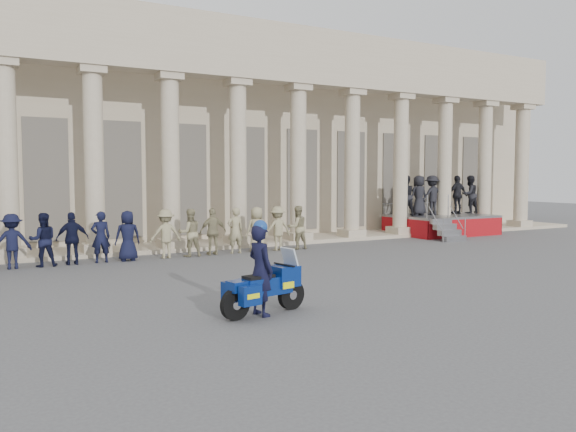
# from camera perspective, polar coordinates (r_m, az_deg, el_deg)

# --- Properties ---
(ground) EXTENTS (90.00, 90.00, 0.00)m
(ground) POSITION_cam_1_polar(r_m,az_deg,el_deg) (13.82, 3.18, -7.13)
(ground) COLOR #4A4A4D
(ground) RESTS_ON ground
(building) EXTENTS (40.00, 12.50, 9.00)m
(building) POSITION_cam_1_polar(r_m,az_deg,el_deg) (27.31, -13.30, 7.79)
(building) COLOR tan
(building) RESTS_ON ground
(officer_rank) EXTENTS (15.92, 0.61, 1.60)m
(officer_rank) POSITION_cam_1_polar(r_m,az_deg,el_deg) (18.27, -19.93, -2.10)
(officer_rank) COLOR black
(officer_rank) RESTS_ON ground
(reviewing_stand) EXTENTS (4.89, 4.22, 2.73)m
(reviewing_stand) POSITION_cam_1_polar(r_m,az_deg,el_deg) (27.00, 15.08, 1.48)
(reviewing_stand) COLOR gray
(reviewing_stand) RESTS_ON ground
(motorcycle) EXTENTS (1.94, 0.94, 1.26)m
(motorcycle) POSITION_cam_1_polar(r_m,az_deg,el_deg) (10.94, -2.36, -7.19)
(motorcycle) COLOR black
(motorcycle) RESTS_ON ground
(rider) EXTENTS (0.54, 0.71, 1.85)m
(rider) POSITION_cam_1_polar(r_m,az_deg,el_deg) (10.81, -2.82, -5.32)
(rider) COLOR black
(rider) RESTS_ON ground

